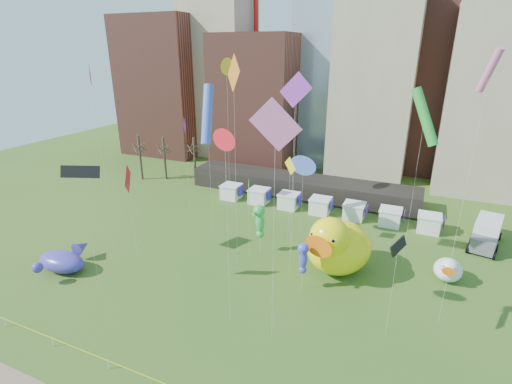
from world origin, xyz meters
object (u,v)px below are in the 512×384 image
at_px(seahorse_purple, 303,256).
at_px(box_truck, 487,233).
at_px(small_duck, 448,269).
at_px(whale_inflatable, 63,260).
at_px(seahorse_green, 260,219).
at_px(big_duck, 337,245).

xyz_separation_m(seahorse_purple, box_truck, (18.24, 18.66, -2.24)).
bearing_deg(seahorse_purple, box_truck, 41.91).
height_order(small_duck, whale_inflatable, small_duck).
bearing_deg(box_truck, seahorse_purple, -122.41).
xyz_separation_m(small_duck, whale_inflatable, (-39.15, -15.04, -0.21)).
relative_size(seahorse_green, box_truck, 0.78).
xyz_separation_m(seahorse_purple, whale_inflatable, (-25.47, -7.28, -2.70)).
bearing_deg(seahorse_green, small_duck, 23.42).
bearing_deg(big_duck, seahorse_purple, -102.40).
bearing_deg(seahorse_green, whale_inflatable, -128.57).
relative_size(small_duck, box_truck, 0.50).
bearing_deg(small_duck, whale_inflatable, -155.50).
distance_m(small_duck, seahorse_purple, 15.93).
distance_m(seahorse_green, box_truck, 28.69).
bearing_deg(small_duck, seahorse_purple, -146.94).
bearing_deg(whale_inflatable, box_truck, 28.24).
relative_size(big_duck, box_truck, 1.27).
distance_m(whale_inflatable, box_truck, 50.83).
distance_m(big_duck, box_truck, 21.16).
relative_size(small_duck, seahorse_purple, 0.75).
bearing_deg(seahorse_green, box_truck, 44.56).
height_order(small_duck, seahorse_purple, seahorse_purple).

